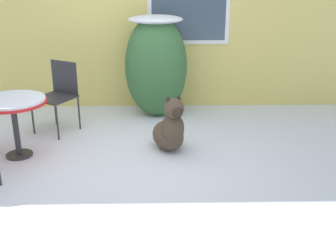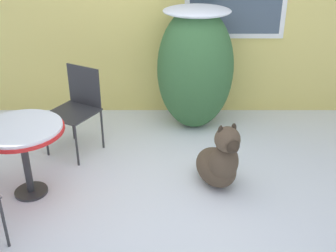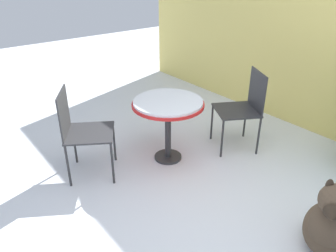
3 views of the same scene
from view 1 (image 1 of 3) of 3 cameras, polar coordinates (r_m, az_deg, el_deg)
name	(u,v)px [view 1 (image 1 of 3)]	position (r m, az deg, el deg)	size (l,w,h in m)	color
ground_plane	(127,164)	(4.87, -5.57, -5.20)	(16.00, 16.00, 0.00)	white
house_wall	(137,17)	(6.61, -4.17, 14.51)	(8.00, 0.10, 2.76)	#E5D16B
shrub_left	(156,65)	(6.21, -1.63, 8.32)	(0.91, 0.72, 1.49)	#386638
patio_table	(13,107)	(5.15, -20.27, 2.46)	(0.78, 0.78, 0.71)	#2D2D30
patio_chair_near_table	(58,93)	(5.88, -14.63, 4.39)	(0.64, 0.64, 0.94)	#2D2D30
dog	(170,130)	(5.10, 0.26, -0.56)	(0.52, 0.75, 0.73)	#4C3D2D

